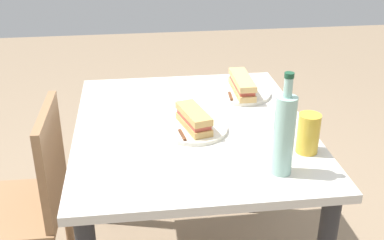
{
  "coord_description": "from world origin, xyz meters",
  "views": [
    {
      "loc": [
        -1.61,
        0.21,
        1.56
      ],
      "look_at": [
        0.0,
        0.0,
        0.77
      ],
      "focal_mm": 45.39,
      "sensor_mm": 36.0,
      "label": 1
    }
  ],
  "objects_px": {
    "dining_table": "(192,153)",
    "plate_near": "(193,129)",
    "chair_far": "(30,198)",
    "water_bottle": "(284,134)",
    "baguette_sandwich_near": "(193,119)",
    "knife_near": "(180,130)",
    "beer_glass": "(308,133)",
    "baguette_sandwich_far": "(242,84)",
    "plate_far": "(242,93)",
    "knife_far": "(229,93)"
  },
  "relations": [
    {
      "from": "dining_table",
      "to": "baguette_sandwich_far",
      "type": "relative_size",
      "value": 4.27
    },
    {
      "from": "chair_far",
      "to": "baguette_sandwich_near",
      "type": "distance_m",
      "value": 0.71
    },
    {
      "from": "knife_near",
      "to": "baguette_sandwich_far",
      "type": "bearing_deg",
      "value": -42.2
    },
    {
      "from": "baguette_sandwich_near",
      "to": "baguette_sandwich_far",
      "type": "bearing_deg",
      "value": -39.07
    },
    {
      "from": "knife_far",
      "to": "baguette_sandwich_near",
      "type": "bearing_deg",
      "value": 146.86
    },
    {
      "from": "baguette_sandwich_far",
      "to": "plate_far",
      "type": "bearing_deg",
      "value": -26.57
    },
    {
      "from": "plate_far",
      "to": "knife_near",
      "type": "bearing_deg",
      "value": 137.8
    },
    {
      "from": "plate_near",
      "to": "baguette_sandwich_near",
      "type": "distance_m",
      "value": 0.04
    },
    {
      "from": "chair_far",
      "to": "plate_far",
      "type": "distance_m",
      "value": 0.96
    },
    {
      "from": "baguette_sandwich_near",
      "to": "plate_far",
      "type": "xyz_separation_m",
      "value": [
        0.31,
        -0.25,
        -0.04
      ]
    },
    {
      "from": "plate_near",
      "to": "baguette_sandwich_near",
      "type": "height_order",
      "value": "baguette_sandwich_near"
    },
    {
      "from": "water_bottle",
      "to": "plate_near",
      "type": "bearing_deg",
      "value": 36.55
    },
    {
      "from": "plate_near",
      "to": "knife_far",
      "type": "bearing_deg",
      "value": -33.14
    },
    {
      "from": "knife_near",
      "to": "plate_far",
      "type": "bearing_deg",
      "value": -42.2
    },
    {
      "from": "water_bottle",
      "to": "beer_glass",
      "type": "relative_size",
      "value": 2.42
    },
    {
      "from": "water_bottle",
      "to": "baguette_sandwich_near",
      "type": "bearing_deg",
      "value": 36.55
    },
    {
      "from": "plate_far",
      "to": "water_bottle",
      "type": "height_order",
      "value": "water_bottle"
    },
    {
      "from": "knife_near",
      "to": "beer_glass",
      "type": "xyz_separation_m",
      "value": [
        -0.17,
        -0.41,
        0.05
      ]
    },
    {
      "from": "dining_table",
      "to": "beer_glass",
      "type": "bearing_deg",
      "value": -124.98
    },
    {
      "from": "chair_far",
      "to": "knife_near",
      "type": "bearing_deg",
      "value": -97.24
    },
    {
      "from": "plate_near",
      "to": "water_bottle",
      "type": "xyz_separation_m",
      "value": [
        -0.32,
        -0.23,
        0.13
      ]
    },
    {
      "from": "beer_glass",
      "to": "baguette_sandwich_near",
      "type": "bearing_deg",
      "value": 60.9
    },
    {
      "from": "plate_near",
      "to": "plate_far",
      "type": "distance_m",
      "value": 0.4
    },
    {
      "from": "chair_far",
      "to": "knife_far",
      "type": "xyz_separation_m",
      "value": [
        0.25,
        -0.82,
        0.29
      ]
    },
    {
      "from": "knife_far",
      "to": "dining_table",
      "type": "bearing_deg",
      "value": 142.28
    },
    {
      "from": "baguette_sandwich_far",
      "to": "water_bottle",
      "type": "relative_size",
      "value": 0.74
    },
    {
      "from": "dining_table",
      "to": "baguette_sandwich_near",
      "type": "bearing_deg",
      "value": 177.0
    },
    {
      "from": "baguette_sandwich_near",
      "to": "knife_far",
      "type": "distance_m",
      "value": 0.36
    },
    {
      "from": "baguette_sandwich_near",
      "to": "plate_near",
      "type": "bearing_deg",
      "value": 176.42
    },
    {
      "from": "dining_table",
      "to": "plate_near",
      "type": "distance_m",
      "value": 0.14
    },
    {
      "from": "chair_far",
      "to": "plate_near",
      "type": "relative_size",
      "value": 3.43
    },
    {
      "from": "dining_table",
      "to": "beer_glass",
      "type": "xyz_separation_m",
      "value": [
        -0.25,
        -0.36,
        0.19
      ]
    },
    {
      "from": "plate_near",
      "to": "plate_far",
      "type": "relative_size",
      "value": 1.0
    },
    {
      "from": "chair_far",
      "to": "plate_far",
      "type": "xyz_separation_m",
      "value": [
        0.26,
        -0.88,
        0.28
      ]
    },
    {
      "from": "plate_near",
      "to": "baguette_sandwich_far",
      "type": "bearing_deg",
      "value": -39.07
    },
    {
      "from": "dining_table",
      "to": "chair_far",
      "type": "relative_size",
      "value": 1.23
    },
    {
      "from": "dining_table",
      "to": "baguette_sandwich_near",
      "type": "relative_size",
      "value": 5.04
    },
    {
      "from": "baguette_sandwich_near",
      "to": "water_bottle",
      "type": "xyz_separation_m",
      "value": [
        -0.32,
        -0.23,
        0.09
      ]
    },
    {
      "from": "chair_far",
      "to": "baguette_sandwich_near",
      "type": "height_order",
      "value": "chair_far"
    },
    {
      "from": "baguette_sandwich_near",
      "to": "beer_glass",
      "type": "height_order",
      "value": "beer_glass"
    },
    {
      "from": "baguette_sandwich_far",
      "to": "beer_glass",
      "type": "distance_m",
      "value": 0.52
    },
    {
      "from": "plate_near",
      "to": "beer_glass",
      "type": "relative_size",
      "value": 1.8
    },
    {
      "from": "chair_far",
      "to": "plate_far",
      "type": "relative_size",
      "value": 3.43
    },
    {
      "from": "dining_table",
      "to": "knife_near",
      "type": "xyz_separation_m",
      "value": [
        -0.07,
        0.05,
        0.14
      ]
    },
    {
      "from": "chair_far",
      "to": "plate_near",
      "type": "xyz_separation_m",
      "value": [
        -0.05,
        -0.63,
        0.28
      ]
    },
    {
      "from": "chair_far",
      "to": "baguette_sandwich_far",
      "type": "height_order",
      "value": "chair_far"
    },
    {
      "from": "water_bottle",
      "to": "beer_glass",
      "type": "bearing_deg",
      "value": -46.95
    },
    {
      "from": "knife_near",
      "to": "knife_far",
      "type": "distance_m",
      "value": 0.4
    },
    {
      "from": "baguette_sandwich_near",
      "to": "chair_far",
      "type": "bearing_deg",
      "value": 85.63
    },
    {
      "from": "baguette_sandwich_far",
      "to": "water_bottle",
      "type": "xyz_separation_m",
      "value": [
        -0.62,
        0.02,
        0.09
      ]
    }
  ]
}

